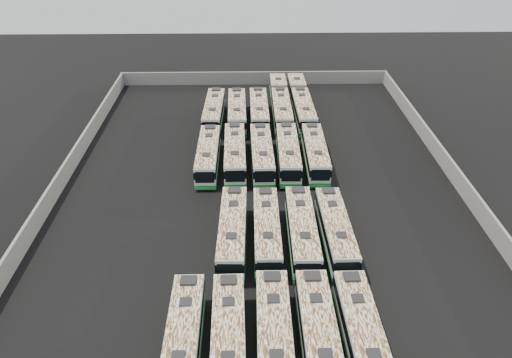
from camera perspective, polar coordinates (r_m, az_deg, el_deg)
name	(u,v)px	position (r m, az deg, el deg)	size (l,w,h in m)	color
ground	(260,200)	(54.30, 0.49, -2.46)	(140.00, 140.00, 0.00)	black
perimeter_wall	(260,192)	(53.71, 0.49, -1.48)	(45.20, 73.20, 2.20)	slate
bus_front_far_left	(184,341)	(37.77, -8.29, -17.86)	(2.43, 11.32, 3.19)	silver
bus_front_left	(229,341)	(37.43, -3.15, -18.03)	(2.65, 11.48, 3.22)	silver
bus_front_center	(274,339)	(37.43, 2.11, -17.85)	(2.62, 11.86, 3.33)	silver
bus_front_right	(319,339)	(37.74, 7.22, -17.64)	(2.52, 11.78, 3.32)	silver
bus_front_far_right	(363,339)	(38.26, 12.15, -17.41)	(2.62, 11.70, 3.29)	silver
bus_midfront_left	(233,231)	(46.95, -2.68, -6.00)	(2.74, 11.75, 3.30)	silver
bus_midfront_center	(267,231)	(47.05, 1.25, -5.96)	(2.45, 11.36, 3.20)	silver
bus_midfront_right	(302,231)	(47.14, 5.27, -5.94)	(2.60, 11.73, 3.30)	silver
bus_midfront_far_right	(336,231)	(47.64, 9.08, -5.86)	(2.54, 11.41, 3.21)	silver
bus_midback_far_left	(208,155)	(60.05, -5.49, 2.73)	(2.49, 11.55, 3.25)	silver
bus_midback_left	(235,154)	(60.08, -2.42, 2.91)	(2.73, 11.87, 3.33)	silver
bus_midback_center	(262,154)	(59.96, 0.68, 2.87)	(2.70, 11.81, 3.31)	silver
bus_midback_right	(288,153)	(60.23, 3.69, 2.95)	(2.73, 11.84, 3.32)	silver
bus_midback_far_right	(315,153)	(60.63, 6.78, 2.95)	(2.68, 11.62, 3.26)	silver
bus_back_far_left	(214,112)	(71.88, -4.82, 7.69)	(2.78, 11.77, 3.30)	silver
bus_back_left	(237,112)	(71.59, -2.18, 7.68)	(2.67, 11.78, 3.31)	silver
bus_back_center	(259,111)	(71.76, 0.35, 7.77)	(2.56, 11.77, 3.31)	silver
bus_back_right	(281,103)	(74.76, 2.82, 8.70)	(2.56, 18.25, 3.31)	silver
bus_back_far_right	(301,103)	(75.00, 5.18, 8.69)	(2.71, 18.35, 3.32)	silver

